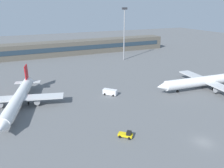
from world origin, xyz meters
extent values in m
plane|color=slate|center=(0.00, 40.00, 0.00)|extent=(400.00, 400.00, 0.00)
cube|color=#5B564C|center=(0.00, 114.65, 4.50)|extent=(133.29, 12.00, 9.00)
cube|color=#263847|center=(0.00, 108.60, 4.95)|extent=(126.62, 0.16, 2.80)
cylinder|color=white|center=(28.68, 27.41, 3.30)|extent=(36.17, 6.82, 3.80)
cone|color=white|center=(9.05, 29.07, 3.30)|extent=(4.47, 3.95, 3.61)
cube|color=silver|center=(29.68, 27.33, 3.00)|extent=(7.31, 30.28, 0.50)
cylinder|color=gray|center=(30.18, 33.30, 1.59)|extent=(3.36, 2.26, 2.00)
cylinder|color=gray|center=(29.17, 21.35, 1.59)|extent=(3.36, 2.26, 2.00)
cylinder|color=black|center=(16.13, 28.47, 0.50)|extent=(1.03, 0.48, 1.00)
cylinder|color=black|center=(30.89, 29.83, 0.50)|extent=(1.03, 0.48, 1.00)
cylinder|color=black|center=(30.45, 24.65, 0.50)|extent=(1.03, 0.48, 1.00)
cylinder|color=white|center=(-39.21, 39.52, 3.10)|extent=(12.38, 33.53, 3.57)
cone|color=white|center=(-44.10, 21.67, 3.10)|extent=(4.31, 4.68, 3.39)
cone|color=white|center=(-34.36, 57.19, 3.10)|extent=(3.35, 4.10, 2.50)
cube|color=red|center=(-35.11, 54.45, 7.46)|extent=(1.42, 4.07, 5.16)
cube|color=silver|center=(-35.04, 54.72, 3.29)|extent=(9.75, 5.02, 0.23)
cube|color=silver|center=(-38.96, 40.42, 2.82)|extent=(28.35, 11.79, 0.47)
cylinder|color=gray|center=(-44.39, 41.91, 1.49)|extent=(2.60, 3.39, 1.88)
cylinder|color=gray|center=(-33.53, 38.93, 1.49)|extent=(2.60, 3.39, 1.88)
cylinder|color=black|center=(-42.34, 28.11, 0.47)|extent=(0.61, 1.00, 0.94)
cylinder|color=black|center=(-41.07, 41.97, 0.47)|extent=(0.61, 1.00, 0.94)
cylinder|color=black|center=(-36.36, 40.68, 0.47)|extent=(0.61, 1.00, 0.94)
cube|color=yellow|center=(-16.11, 9.81, 0.65)|extent=(3.66, 3.55, 0.60)
cube|color=black|center=(-15.45, 9.20, 1.30)|extent=(1.76, 1.77, 0.90)
cylinder|color=black|center=(-15.76, 8.42, 0.35)|extent=(0.68, 0.66, 0.70)
cylinder|color=black|center=(-14.70, 9.57, 0.35)|extent=(0.68, 0.66, 0.70)
cylinder|color=black|center=(-17.52, 10.06, 0.35)|extent=(0.68, 0.66, 0.70)
cylinder|color=black|center=(-16.46, 11.20, 0.35)|extent=(0.68, 0.66, 0.70)
cube|color=white|center=(-8.11, 37.09, 1.13)|extent=(4.99, 5.18, 1.90)
cube|color=#1E2633|center=(-9.46, 38.56, 1.63)|extent=(1.51, 1.40, 0.70)
cylinder|color=black|center=(-8.50, 39.03, 0.38)|extent=(0.72, 0.75, 0.76)
cylinder|color=black|center=(-10.01, 37.65, 0.38)|extent=(0.72, 0.75, 0.76)
cylinder|color=black|center=(-6.21, 36.52, 0.38)|extent=(0.72, 0.75, 0.76)
cylinder|color=black|center=(-7.71, 35.14, 0.38)|extent=(0.72, 0.75, 0.76)
cylinder|color=gray|center=(22.75, 85.56, 14.56)|extent=(0.70, 0.70, 29.13)
cube|color=#333338|center=(22.75, 85.56, 29.73)|extent=(3.20, 0.80, 1.20)
camera|label=1|loc=(-39.18, -32.60, 31.11)|focal=35.67mm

